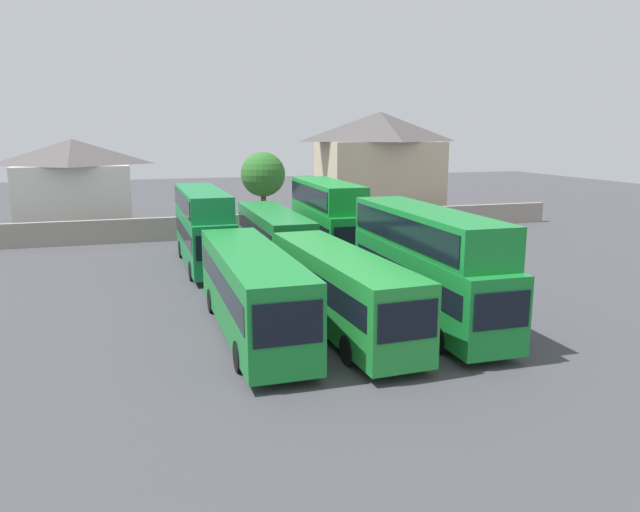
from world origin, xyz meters
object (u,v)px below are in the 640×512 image
(bus_2, at_px, (341,287))
(house_terrace_centre, at_px, (379,165))
(house_terrace_left, at_px, (75,185))
(bus_1, at_px, (252,287))
(bus_4, at_px, (203,224))
(bus_3, at_px, (426,259))
(bus_5, at_px, (274,233))
(tree_left_of_lot, at_px, (263,175))
(bus_6, at_px, (327,216))

(bus_2, relative_size, house_terrace_centre, 1.05)
(bus_2, xyz_separation_m, house_terrace_centre, (14.47, 30.71, 3.24))
(house_terrace_left, bearing_deg, house_terrace_centre, 0.05)
(bus_1, distance_m, bus_4, 13.62)
(bus_4, relative_size, house_terrace_left, 1.18)
(bus_4, xyz_separation_m, house_terrace_centre, (18.55, 16.56, 2.45))
(bus_4, height_order, house_terrace_centre, house_terrace_centre)
(bus_1, height_order, bus_3, bus_3)
(bus_2, relative_size, bus_3, 1.03)
(bus_4, height_order, bus_5, bus_4)
(house_terrace_left, bearing_deg, bus_2, -67.59)
(tree_left_of_lot, bearing_deg, bus_4, -117.04)
(bus_4, xyz_separation_m, bus_5, (4.43, -0.01, -0.81))
(bus_5, height_order, house_terrace_left, house_terrace_left)
(tree_left_of_lot, bearing_deg, bus_2, -95.03)
(bus_3, xyz_separation_m, house_terrace_centre, (10.49, 30.55, 2.36))
(bus_2, distance_m, house_terrace_left, 33.25)
(bus_4, distance_m, bus_5, 4.51)
(bus_3, height_order, bus_4, bus_3)
(bus_2, height_order, bus_6, bus_6)
(house_terrace_left, xyz_separation_m, tree_left_of_lot, (15.01, -3.94, 0.80))
(bus_2, height_order, tree_left_of_lot, tree_left_of_lot)
(bus_2, distance_m, bus_6, 14.89)
(bus_2, xyz_separation_m, bus_5, (0.36, 14.14, -0.02))
(bus_1, distance_m, house_terrace_centre, 35.32)
(bus_2, height_order, bus_5, bus_2)
(bus_3, relative_size, tree_left_of_lot, 1.76)
(bus_1, bearing_deg, bus_6, 150.58)
(bus_6, bearing_deg, bus_2, -14.00)
(bus_1, bearing_deg, bus_2, 81.04)
(bus_1, relative_size, bus_5, 1.01)
(bus_3, relative_size, bus_5, 0.98)
(bus_6, distance_m, house_terrace_left, 23.40)
(bus_2, relative_size, bus_4, 1.10)
(house_terrace_centre, bearing_deg, bus_1, -120.99)
(bus_5, height_order, bus_6, bus_6)
(house_terrace_left, bearing_deg, bus_6, -44.49)
(bus_3, distance_m, house_terrace_left, 34.78)
(bus_4, distance_m, house_terrace_left, 18.67)
(bus_5, xyz_separation_m, tree_left_of_lot, (2.00, 12.61, 2.82))
(bus_5, bearing_deg, bus_4, -89.84)
(bus_1, xyz_separation_m, bus_6, (7.66, 13.75, 0.83))
(bus_5, relative_size, bus_6, 1.16)
(bus_5, bearing_deg, bus_3, 14.78)
(bus_3, relative_size, house_terrace_left, 1.27)
(house_terrace_left, distance_m, house_terrace_centre, 27.15)
(bus_6, distance_m, tree_left_of_lot, 12.69)
(bus_2, bearing_deg, bus_4, -166.63)
(house_terrace_left, bearing_deg, bus_4, -62.59)
(bus_3, distance_m, tree_left_of_lot, 26.71)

